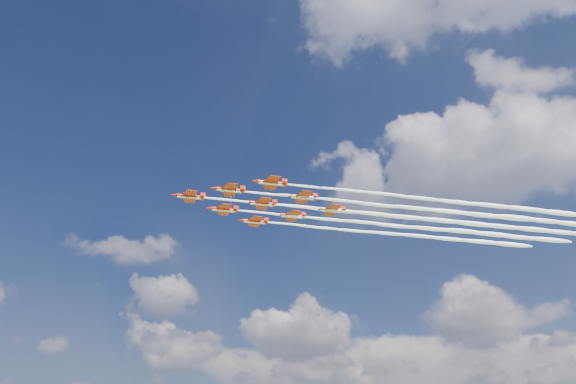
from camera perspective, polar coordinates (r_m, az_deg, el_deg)
jet_lead at (r=169.40m, az=7.79°, el=-2.15°), size 80.12×77.60×2.40m
jet_row2_port at (r=167.65m, az=11.89°, el=-1.53°), size 80.12×77.60×2.40m
jet_row2_starb at (r=178.65m, az=10.21°, el=-3.30°), size 80.12×77.60×2.40m
jet_row3_port at (r=166.78m, az=16.05°, el=-0.90°), size 80.12×77.60×2.40m
jet_row3_centre at (r=177.35m, az=14.11°, el=-2.72°), size 80.12×77.60×2.40m
jet_row3_starb at (r=188.26m, az=12.39°, el=-4.33°), size 80.12×77.60×2.40m
jet_row4_port at (r=176.90m, az=18.05°, el=-2.12°), size 80.12×77.60×2.40m
jet_row4_starb at (r=187.36m, az=16.10°, el=-3.77°), size 80.12×77.60×2.40m
jet_tail at (r=187.27m, az=19.83°, el=-3.20°), size 80.12×77.60×2.40m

